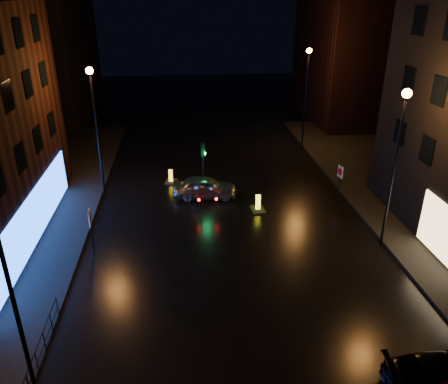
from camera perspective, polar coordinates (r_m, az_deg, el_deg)
The scene contains 15 objects.
ground at distance 18.20m, azimuth 4.18°, elevation -18.30°, with size 120.00×120.00×0.00m, color black.
building_far_left at distance 50.18m, azimuth -22.38°, elevation 16.80°, with size 8.00×16.00×14.00m, color black.
building_far_right at distance 48.81m, azimuth 15.93°, elevation 16.29°, with size 8.00×14.00×12.00m, color black.
street_lamp_lnear at distance 13.99m, azimuth -26.98°, elevation -7.51°, with size 0.44×0.44×8.37m.
street_lamp_lfar at distance 28.39m, azimuth -16.52°, elevation 9.78°, with size 0.44×0.44×8.37m.
street_lamp_rnear at distance 22.78m, azimuth 21.73°, elevation 5.47°, with size 0.44×0.44×8.37m.
street_lamp_rfar at distance 37.21m, azimuth 10.73°, elevation 13.71°, with size 0.44×0.44×8.37m.
traffic_signal at distance 29.59m, azimuth -2.69°, elevation 0.99°, with size 1.40×2.40×3.45m.
guard_railing at distance 17.61m, azimuth -23.37°, elevation -19.24°, with size 0.05×6.04×1.00m.
silver_hatchback at distance 28.67m, azimuth -2.50°, elevation 0.64°, with size 1.68×4.17×1.42m, color #A9ADB1.
dark_sedan at distance 17.71m, azimuth 26.85°, elevation -20.38°, with size 1.67×4.10×1.19m, color black.
bollard_near at distance 27.18m, azimuth 4.44°, elevation -1.96°, with size 0.89×1.25×1.04m.
bollard_far at distance 31.30m, azimuth -6.95°, elevation 1.62°, with size 0.96×1.24×0.96m.
road_sign_left at distance 22.87m, azimuth -17.08°, elevation -3.76°, with size 0.12×0.62×2.55m.
road_sign_right at distance 28.80m, azimuth 14.91°, elevation 2.19°, with size 0.17×0.57×2.36m.
Camera 1 is at (-2.63, -13.06, 12.39)m, focal length 35.00 mm.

